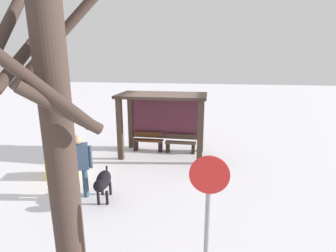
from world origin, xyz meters
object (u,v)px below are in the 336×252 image
Objects in this scene: dog at (103,181)px; bare_tree at (59,150)px; person_walking at (79,162)px; street_sign at (207,236)px; bus_shelter at (163,110)px; bench_center_inside at (181,144)px; grit_bin at (60,167)px; bench_left_inside at (148,142)px.

dog is 3.98m from bare_tree.
person_walking is 0.67× the size of street_sign.
bare_tree reaches higher than bus_shelter.
dog is (-1.55, -3.94, 0.23)m from bench_center_inside.
bus_shelter is at bearing 76.50° from dog.
bus_shelter reaches higher than grit_bin.
bench_left_inside is (-0.65, 0.20, -1.35)m from bus_shelter.
bare_tree is (-0.56, -7.21, 2.28)m from bench_center_inside.
grit_bin is at bearing -127.75° from bench_left_inside.
bench_center_inside is at bearing 0.08° from bench_left_inside.
bare_tree is 1.92m from street_sign.
bench_left_inside is at bearing 86.43° from dog.
bench_left_inside is 1.05× the size of dog.
bench_center_inside is at bearing 38.83° from grit_bin.
bench_center_inside is (1.30, 0.00, -0.02)m from bench_left_inside.
bus_shelter is 2.79× the size of dog.
bench_center_inside is 4.24m from dog.
street_sign is (3.24, -3.13, 0.57)m from person_walking.
bare_tree is at bearing -94.43° from bench_center_inside.
bench_left_inside is 0.70× the size of person_walking.
dog reaches higher than bench_center_inside.
bare_tree is at bearing -173.73° from street_sign.
dog reaches higher than bench_left_inside.
bus_shelter is at bearing -17.25° from bench_left_inside.
bench_center_inside is at bearing 68.56° from dog.
street_sign is (2.62, -3.08, 1.04)m from dog.
bench_left_inside is at bearing 52.25° from grit_bin.
person_walking is (-1.52, -3.69, -0.68)m from bus_shelter.
bare_tree reaches higher than dog.
bus_shelter is 7.04m from street_sign.
person_walking is at bearing -112.41° from bus_shelter.
bench_left_inside reaches higher than bench_center_inside.
bench_left_inside is 3.51m from grit_bin.
bench_left_inside is 4.05m from person_walking.
street_sign is at bearing 6.27° from bare_tree.
bench_left_inside is 7.59m from bare_tree.
dog is 2.25m from grit_bin.
bus_shelter is 4.58× the size of grit_bin.
dog is 0.45× the size of street_sign.
person_walking is 0.78m from dog.
bus_shelter is at bearing 42.59° from grit_bin.
bench_left_inside is 3.96m from dog.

